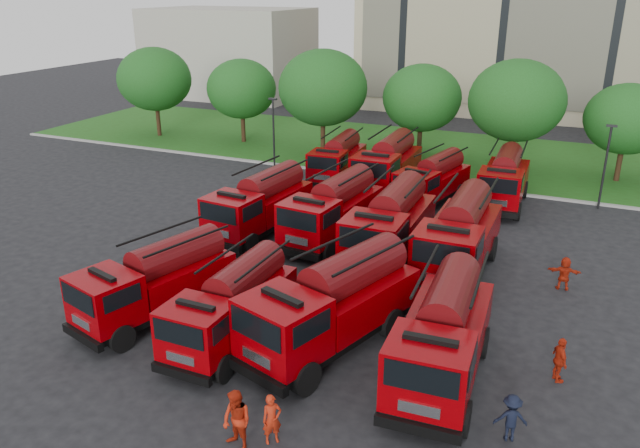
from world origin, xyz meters
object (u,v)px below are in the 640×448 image
Objects in this scene: fire_truck_1 at (232,305)px; fire_truck_3 at (443,334)px; fire_truck_0 at (156,281)px; firefighter_1 at (238,448)px; fire_truck_2 at (333,304)px; fire_truck_6 at (390,224)px; fire_truck_7 at (459,236)px; firefighter_2 at (556,381)px; fire_truck_8 at (338,159)px; firefighter_0 at (273,441)px; fire_truck_9 at (387,164)px; firefighter_5 at (562,289)px; firefighter_3 at (508,439)px; fire_truck_5 at (333,209)px; fire_truck_10 at (432,180)px; fire_truck_11 at (504,179)px; fire_truck_4 at (260,204)px; firefighter_4 at (228,251)px.

fire_truck_1 is 7.76m from fire_truck_3.
fire_truck_0 is 8.98m from firefighter_1.
fire_truck_0 is 0.88× the size of fire_truck_2.
fire_truck_6 is at bearing 69.41° from fire_truck_0.
firefighter_1 is (-3.23, -14.50, -1.81)m from fire_truck_7.
fire_truck_8 is at bearing 13.91° from firefighter_2.
firefighter_0 is at bearing -86.89° from fire_truck_6.
fire_truck_9 is (3.76, -0.69, 0.22)m from fire_truck_8.
fire_truck_3 is at bearing 61.83° from firefighter_5.
fire_truck_3 is 0.98× the size of fire_truck_9.
firefighter_0 is 1.05× the size of firefighter_3.
fire_truck_10 is (3.30, 7.85, -0.20)m from fire_truck_5.
fire_truck_11 is (10.66, 19.78, 0.05)m from fire_truck_0.
fire_truck_8 is at bearing 116.70° from fire_truck_5.
fire_truck_10 is 3.54× the size of firefighter_1.
fire_truck_11 is 4.35× the size of firefighter_2.
fire_truck_1 is 0.87× the size of fire_truck_9.
fire_truck_1 is (3.78, -0.42, -0.05)m from fire_truck_0.
fire_truck_6 is 14.82m from firefighter_1.
fire_truck_2 is at bearing -101.87° from fire_truck_11.
fire_truck_1 is 0.88× the size of fire_truck_4.
fire_truck_0 is at bearing 104.12° from firefighter_0.
fire_truck_11 reaches higher than firefighter_5.
fire_truck_2 reaches higher than fire_truck_3.
fire_truck_2 is 1.20× the size of fire_truck_10.
fire_truck_5 is at bearing 130.67° from fire_truck_2.
firefighter_4 is at bearing 149.81° from fire_truck_3.
fire_truck_0 reaches higher than firefighter_3.
fire_truck_5 is at bearing 87.84° from fire_truck_0.
fire_truck_4 is (-12.09, 9.23, -0.01)m from fire_truck_3.
fire_truck_3 is 15.22m from fire_truck_4.
fire_truck_2 is 8.13m from firefighter_2.
firefighter_0 is at bearing 58.37° from firefighter_1.
fire_truck_2 is 1.21× the size of fire_truck_8.
fire_truck_9 is at bearing 169.14° from fire_truck_10.
firefighter_5 is at bearing -23.87° from firefighter_2.
fire_truck_1 is at bearing 74.67° from firefighter_2.
fire_truck_0 is 15.41m from firefighter_2.
fire_truck_5 is 3.94× the size of firefighter_1.
fire_truck_3 reaches higher than firefighter_1.
fire_truck_11 is (3.31, 19.01, -0.16)m from fire_truck_2.
firefighter_0 is at bearing -15.97° from fire_truck_0.
firefighter_2 is at bearing -2.63° from firefighter_0.
firefighter_1 is (-0.39, -6.21, -1.78)m from fire_truck_2.
fire_truck_0 is 22.47m from fire_truck_11.
fire_truck_2 is 5.36× the size of firefighter_5.
fire_truck_7 is 5.18× the size of firefighter_3.
fire_truck_8 is (-4.24, 20.73, 0.00)m from fire_truck_1.
fire_truck_2 is at bearing 49.99° from firefighter_0.
fire_truck_4 is 4.92× the size of firefighter_3.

